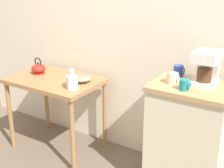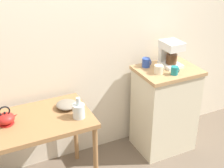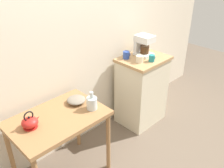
% 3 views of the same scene
% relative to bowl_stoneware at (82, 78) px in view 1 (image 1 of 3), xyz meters
% --- Properties ---
extents(ground_plane, '(8.00, 8.00, 0.00)m').
position_rel_bowl_stoneware_xyz_m(ground_plane, '(0.43, -0.07, -0.80)').
color(ground_plane, '#6B5B4C').
extents(back_wall, '(4.40, 0.10, 2.80)m').
position_rel_bowl_stoneware_xyz_m(back_wall, '(0.53, 0.35, 0.60)').
color(back_wall, beige).
rests_on(back_wall, ground_plane).
extents(wooden_table, '(0.89, 0.60, 0.76)m').
position_rel_bowl_stoneware_xyz_m(wooden_table, '(-0.28, -0.06, -0.13)').
color(wooden_table, '#9E7044').
rests_on(wooden_table, ground_plane).
extents(kitchen_counter, '(0.61, 0.48, 0.94)m').
position_rel_bowl_stoneware_xyz_m(kitchen_counter, '(1.07, -0.00, -0.32)').
color(kitchen_counter, beige).
rests_on(kitchen_counter, ground_plane).
extents(bowl_stoneware, '(0.19, 0.19, 0.06)m').
position_rel_bowl_stoneware_xyz_m(bowl_stoneware, '(0.00, 0.00, 0.00)').
color(bowl_stoneware, gray).
rests_on(bowl_stoneware, wooden_table).
extents(teakettle, '(0.18, 0.14, 0.17)m').
position_rel_bowl_stoneware_xyz_m(teakettle, '(-0.53, -0.03, 0.02)').
color(teakettle, red).
rests_on(teakettle, wooden_table).
extents(glass_carafe_vase, '(0.10, 0.10, 0.19)m').
position_rel_bowl_stoneware_xyz_m(glass_carafe_vase, '(0.04, -0.19, 0.03)').
color(glass_carafe_vase, silver).
rests_on(glass_carafe_vase, wooden_table).
extents(coffee_maker, '(0.18, 0.22, 0.26)m').
position_rel_bowl_stoneware_xyz_m(coffee_maker, '(1.13, 0.08, 0.29)').
color(coffee_maker, white).
rests_on(coffee_maker, kitchen_counter).
extents(mug_dark_teal, '(0.08, 0.07, 0.08)m').
position_rel_bowl_stoneware_xyz_m(mug_dark_teal, '(1.05, -0.14, 0.19)').
color(mug_dark_teal, teal).
rests_on(mug_dark_teal, kitchen_counter).
extents(mug_small_cream, '(0.09, 0.09, 0.08)m').
position_rel_bowl_stoneware_xyz_m(mug_small_cream, '(0.92, -0.05, 0.19)').
color(mug_small_cream, beige).
rests_on(mug_small_cream, kitchen_counter).
extents(mug_blue, '(0.09, 0.08, 0.09)m').
position_rel_bowl_stoneware_xyz_m(mug_blue, '(0.90, 0.14, 0.19)').
color(mug_blue, '#2D4CAD').
rests_on(mug_blue, kitchen_counter).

